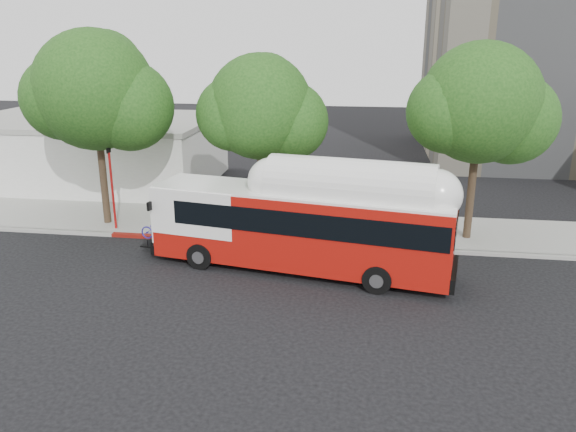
{
  "coord_description": "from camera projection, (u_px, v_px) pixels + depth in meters",
  "views": [
    {
      "loc": [
        4.16,
        -20.4,
        9.25
      ],
      "look_at": [
        0.78,
        3.0,
        1.71
      ],
      "focal_mm": 35.0,
      "sensor_mm": 36.0,
      "label": 1
    }
  ],
  "objects": [
    {
      "name": "signal_pole",
      "position": [
        112.0,
        189.0,
        27.45
      ],
      "size": [
        0.12,
        0.4,
        4.22
      ],
      "color": "#AF1312",
      "rests_on": "ground"
    },
    {
      "name": "ground",
      "position": [
        258.0,
        278.0,
        22.61
      ],
      "size": [
        120.0,
        120.0,
        0.0
      ],
      "primitive_type": "plane",
      "color": "black",
      "rests_on": "ground"
    },
    {
      "name": "red_curb_segment",
      "position": [
        212.0,
        239.0,
        26.67
      ],
      "size": [
        10.0,
        0.32,
        0.16
      ],
      "primitive_type": "cube",
      "color": "maroon",
      "rests_on": "ground"
    },
    {
      "name": "transit_bus",
      "position": [
        302.0,
        229.0,
        22.84
      ],
      "size": [
        13.34,
        4.81,
        3.88
      ],
      "rotation": [
        0.0,
        0.0,
        -0.18
      ],
      "color": "#A2110B",
      "rests_on": "ground"
    },
    {
      "name": "street_tree_right",
      "position": [
        490.0,
        108.0,
        24.95
      ],
      "size": [
        6.21,
        5.4,
        9.18
      ],
      "color": "#2D2116",
      "rests_on": "ground"
    },
    {
      "name": "street_tree_mid",
      "position": [
        269.0,
        111.0,
        26.61
      ],
      "size": [
        5.75,
        5.0,
        8.62
      ],
      "color": "#2D2116",
      "rests_on": "ground"
    },
    {
      "name": "curb_strip",
      "position": [
        274.0,
        243.0,
        26.27
      ],
      "size": [
        60.0,
        0.3,
        0.15
      ],
      "primitive_type": "cube",
      "color": "gray",
      "rests_on": "ground"
    },
    {
      "name": "low_commercial_bldg",
      "position": [
        91.0,
        150.0,
        37.07
      ],
      "size": [
        16.2,
        10.2,
        4.25
      ],
      "color": "silver",
      "rests_on": "ground"
    },
    {
      "name": "sidewalk",
      "position": [
        283.0,
        225.0,
        28.72
      ],
      "size": [
        60.0,
        5.0,
        0.15
      ],
      "primitive_type": "cube",
      "color": "gray",
      "rests_on": "ground"
    },
    {
      "name": "street_tree_left",
      "position": [
        105.0,
        95.0,
        27.01
      ],
      "size": [
        6.67,
        5.8,
        9.74
      ],
      "color": "#2D2116",
      "rests_on": "ground"
    }
  ]
}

